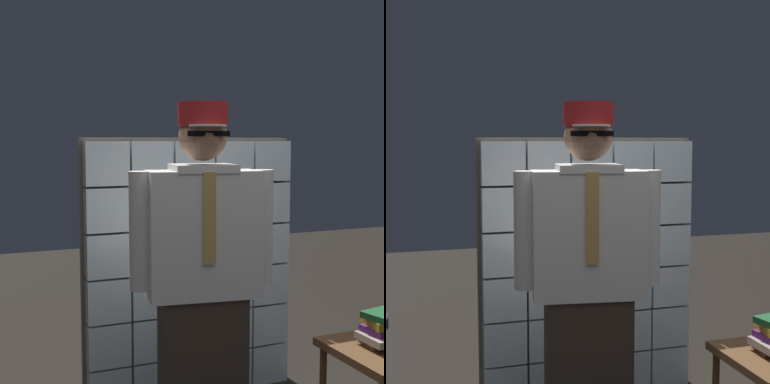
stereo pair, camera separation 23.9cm
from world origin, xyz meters
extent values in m
cube|color=silver|center=(-0.26, 1.11, 0.12)|extent=(0.24, 0.08, 0.24)
cube|color=silver|center=(0.00, 1.11, 0.12)|extent=(0.24, 0.08, 0.24)
cube|color=silver|center=(0.26, 1.11, 0.12)|extent=(0.24, 0.08, 0.24)
cube|color=silver|center=(0.51, 1.11, 0.12)|extent=(0.24, 0.08, 0.24)
cube|color=silver|center=(-0.51, 1.11, 0.38)|extent=(0.24, 0.08, 0.24)
cube|color=silver|center=(-0.26, 1.11, 0.38)|extent=(0.24, 0.08, 0.24)
cube|color=silver|center=(0.00, 1.11, 0.38)|extent=(0.24, 0.08, 0.24)
cube|color=silver|center=(0.26, 1.11, 0.38)|extent=(0.24, 0.08, 0.24)
cube|color=silver|center=(0.51, 1.11, 0.38)|extent=(0.24, 0.08, 0.24)
cube|color=silver|center=(-0.51, 1.11, 0.63)|extent=(0.24, 0.08, 0.24)
cube|color=silver|center=(-0.26, 1.11, 0.63)|extent=(0.24, 0.08, 0.24)
cube|color=silver|center=(0.00, 1.11, 0.63)|extent=(0.24, 0.08, 0.24)
cube|color=silver|center=(0.26, 1.11, 0.63)|extent=(0.24, 0.08, 0.24)
cube|color=silver|center=(0.51, 1.11, 0.63)|extent=(0.24, 0.08, 0.24)
cube|color=silver|center=(-0.51, 1.11, 0.89)|extent=(0.24, 0.08, 0.24)
cube|color=silver|center=(-0.26, 1.11, 0.89)|extent=(0.24, 0.08, 0.24)
cube|color=silver|center=(0.00, 1.11, 0.89)|extent=(0.24, 0.08, 0.24)
cube|color=silver|center=(0.26, 1.11, 0.89)|extent=(0.24, 0.08, 0.24)
cube|color=silver|center=(0.51, 1.11, 0.89)|extent=(0.24, 0.08, 0.24)
cube|color=silver|center=(-0.51, 1.11, 1.14)|extent=(0.24, 0.08, 0.24)
cube|color=silver|center=(-0.26, 1.11, 1.14)|extent=(0.24, 0.08, 0.24)
cube|color=silver|center=(0.00, 1.11, 1.14)|extent=(0.24, 0.08, 0.24)
cube|color=silver|center=(0.26, 1.11, 1.14)|extent=(0.24, 0.08, 0.24)
cube|color=silver|center=(0.51, 1.11, 1.14)|extent=(0.24, 0.08, 0.24)
cube|color=silver|center=(-0.51, 1.11, 1.40)|extent=(0.24, 0.08, 0.24)
cube|color=silver|center=(-0.26, 1.11, 1.40)|extent=(0.24, 0.08, 0.24)
cube|color=silver|center=(0.00, 1.11, 1.40)|extent=(0.24, 0.08, 0.24)
cube|color=silver|center=(0.26, 1.11, 1.40)|extent=(0.24, 0.08, 0.24)
cube|color=silver|center=(0.51, 1.11, 1.40)|extent=(0.24, 0.08, 0.24)
cube|color=#5B5447|center=(0.00, 1.16, 0.76)|extent=(1.31, 0.02, 1.56)
cube|color=#382D23|center=(-0.24, 0.41, 0.41)|extent=(0.42, 0.25, 0.81)
cube|color=silver|center=(-0.24, 0.41, 1.10)|extent=(0.54, 0.29, 0.58)
cube|color=tan|center=(-0.26, 0.30, 1.19)|extent=(0.06, 0.02, 0.40)
cube|color=silver|center=(-0.24, 0.41, 1.40)|extent=(0.31, 0.27, 0.04)
sphere|color=#A87A5B|center=(-0.24, 0.41, 1.54)|extent=(0.22, 0.22, 0.22)
ellipsoid|color=black|center=(-0.25, 0.36, 1.51)|extent=(0.15, 0.10, 0.10)
cube|color=black|center=(-0.26, 0.31, 1.55)|extent=(0.19, 0.04, 0.02)
cylinder|color=white|center=(-0.25, 0.33, 1.59)|extent=(0.19, 0.19, 0.01)
cylinder|color=maroon|center=(-0.24, 0.41, 1.64)|extent=(0.22, 0.22, 0.10)
cylinder|color=silver|center=(0.04, 0.37, 1.13)|extent=(0.12, 0.12, 0.53)
cylinder|color=silver|center=(-0.52, 0.45, 1.13)|extent=(0.12, 0.12, 0.53)
camera|label=1|loc=(-1.25, -1.93, 1.53)|focal=53.09mm
camera|label=2|loc=(-1.02, -2.01, 1.53)|focal=53.09mm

